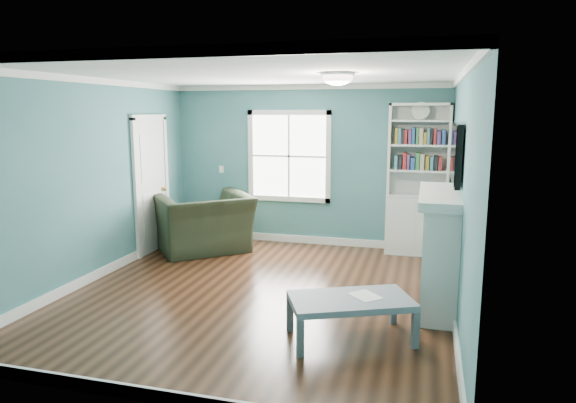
# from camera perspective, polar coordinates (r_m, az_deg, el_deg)

# --- Properties ---
(floor) EXTENTS (5.00, 5.00, 0.00)m
(floor) POSITION_cam_1_polar(r_m,az_deg,el_deg) (6.35, -3.18, -10.09)
(floor) COLOR black
(floor) RESTS_ON ground
(room_walls) EXTENTS (5.00, 5.00, 5.00)m
(room_walls) POSITION_cam_1_polar(r_m,az_deg,el_deg) (5.99, -3.32, 4.26)
(room_walls) COLOR #336D6F
(room_walls) RESTS_ON ground
(trim) EXTENTS (4.50, 5.00, 2.60)m
(trim) POSITION_cam_1_polar(r_m,az_deg,el_deg) (6.04, -3.29, 1.00)
(trim) COLOR white
(trim) RESTS_ON ground
(window) EXTENTS (1.40, 0.06, 1.50)m
(window) POSITION_cam_1_polar(r_m,az_deg,el_deg) (8.46, 0.11, 5.05)
(window) COLOR white
(window) RESTS_ON room_walls
(bookshelf) EXTENTS (0.90, 0.35, 2.31)m
(bookshelf) POSITION_cam_1_polar(r_m,az_deg,el_deg) (8.05, 14.13, 0.72)
(bookshelf) COLOR silver
(bookshelf) RESTS_ON ground
(fireplace) EXTENTS (0.44, 1.58, 1.30)m
(fireplace) POSITION_cam_1_polar(r_m,az_deg,el_deg) (6.06, 16.50, -5.18)
(fireplace) COLOR black
(fireplace) RESTS_ON ground
(tv) EXTENTS (0.06, 1.10, 0.65)m
(tv) POSITION_cam_1_polar(r_m,az_deg,el_deg) (5.88, 18.21, 5.08)
(tv) COLOR black
(tv) RESTS_ON fireplace
(door) EXTENTS (0.12, 0.98, 2.17)m
(door) POSITION_cam_1_polar(r_m,az_deg,el_deg) (8.24, -14.93, 1.94)
(door) COLOR silver
(door) RESTS_ON ground
(ceiling_fixture) EXTENTS (0.38, 0.38, 0.15)m
(ceiling_fixture) POSITION_cam_1_polar(r_m,az_deg,el_deg) (5.85, 5.54, 13.59)
(ceiling_fixture) COLOR white
(ceiling_fixture) RESTS_ON room_walls
(light_switch) EXTENTS (0.08, 0.01, 0.12)m
(light_switch) POSITION_cam_1_polar(r_m,az_deg,el_deg) (8.87, -7.41, 3.58)
(light_switch) COLOR white
(light_switch) RESTS_ON room_walls
(recliner) EXTENTS (1.63, 1.59, 1.21)m
(recliner) POSITION_cam_1_polar(r_m,az_deg,el_deg) (8.14, -9.37, -1.29)
(recliner) COLOR black
(recliner) RESTS_ON ground
(coffee_table) EXTENTS (1.31, 1.05, 0.42)m
(coffee_table) POSITION_cam_1_polar(r_m,az_deg,el_deg) (5.05, 6.97, -11.15)
(coffee_table) COLOR #4D565D
(coffee_table) RESTS_ON ground
(paper_sheet) EXTENTS (0.36, 0.36, 0.00)m
(paper_sheet) POSITION_cam_1_polar(r_m,az_deg,el_deg) (5.09, 8.58, -10.32)
(paper_sheet) COLOR white
(paper_sheet) RESTS_ON coffee_table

